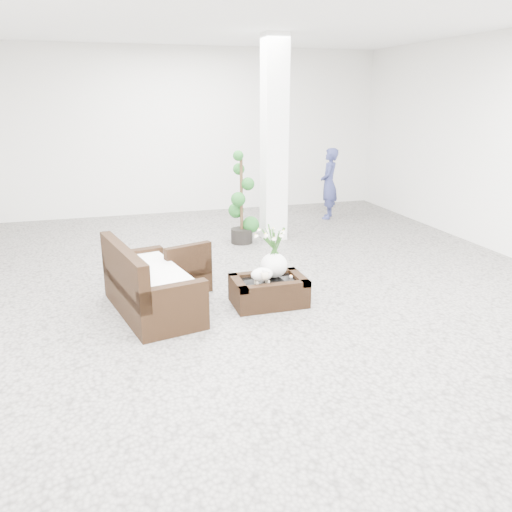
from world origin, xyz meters
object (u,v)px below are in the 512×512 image
object	(u,v)px
coffee_table	(269,292)
armchair	(180,265)
loveseat	(152,278)
topiary	(241,199)

from	to	relation	value
coffee_table	armchair	bearing A→B (deg)	140.26
loveseat	topiary	world-z (taller)	topiary
armchair	topiary	distance (m)	2.48
armchair	loveseat	world-z (taller)	loveseat
coffee_table	topiary	xyz separation A→B (m)	(0.42, 2.82, 0.64)
loveseat	coffee_table	bearing A→B (deg)	-109.48
coffee_table	topiary	distance (m)	2.92
coffee_table	armchair	world-z (taller)	armchair
armchair	topiary	world-z (taller)	topiary
topiary	armchair	bearing A→B (deg)	-125.02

